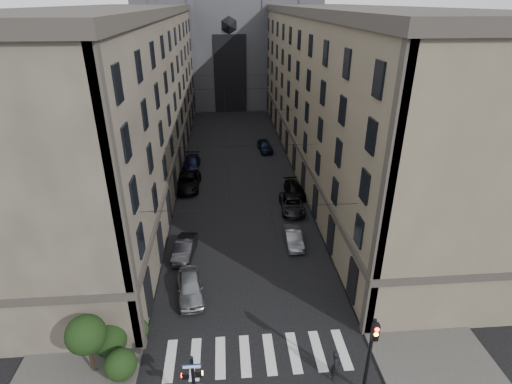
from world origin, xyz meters
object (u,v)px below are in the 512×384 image
object	(u,v)px
car_right_near	(293,238)
car_right_midfar	(295,190)
traffic_light_right	(371,349)
car_left_near	(190,287)
gothic_tower	(227,10)
car_right_far	(265,146)
car_right_midnear	(292,204)
car_left_midfar	(188,182)
car_left_midnear	(185,248)
pedestrian	(336,365)
pedestrian_signal_left	(193,382)
car_left_far	(191,163)

from	to	relation	value
car_right_near	car_right_midfar	xyz separation A→B (m)	(1.83, 9.79, -0.01)
traffic_light_right	car_left_near	xyz separation A→B (m)	(-9.97, 8.86, -2.51)
gothic_tower	car_right_far	distance (m)	38.01
car_left_near	car_right_far	size ratio (longest dim) A/B	1.03
traffic_light_right	car_right_midnear	bearing A→B (deg)	91.29
car_left_midfar	car_right_midnear	size ratio (longest dim) A/B	1.12
car_left_midnear	car_right_far	bearing A→B (deg)	77.12
car_right_far	car_right_midfar	bearing A→B (deg)	-88.10
car_right_midnear	car_left_near	bearing A→B (deg)	-124.98
car_left_near	car_right_midfar	xyz separation A→B (m)	(10.40, 15.96, -0.14)
car_left_midnear	pedestrian	xyz separation A→B (m)	(9.43, -12.95, 0.28)
car_right_midnear	car_right_midfar	size ratio (longest dim) A/B	1.14
car_left_midnear	car_right_far	xyz separation A→B (m)	(9.39, 25.29, 0.05)
gothic_tower	pedestrian	distance (m)	74.02
car_right_midfar	pedestrian	world-z (taller)	pedestrian
traffic_light_right	car_right_midnear	world-z (taller)	traffic_light_right
traffic_light_right	car_right_near	distance (m)	15.32
car_left_near	car_right_near	world-z (taller)	car_left_near
car_left_near	car_right_midnear	size ratio (longest dim) A/B	0.91
pedestrian_signal_left	car_left_midnear	xyz separation A→B (m)	(-1.67, 14.45, -1.62)
traffic_light_right	car_right_near	xyz separation A→B (m)	(-1.40, 15.03, -2.64)
pedestrian_signal_left	car_left_midfar	distance (m)	28.03
car_left_midfar	car_right_far	world-z (taller)	car_left_midfar
car_left_midnear	gothic_tower	bearing A→B (deg)	92.47
car_left_near	car_right_far	world-z (taller)	car_left_near
traffic_light_right	pedestrian	bearing A→B (deg)	141.60
car_left_midfar	car_right_midfar	bearing A→B (deg)	-9.99
car_right_near	pedestrian	bearing A→B (deg)	-89.29
gothic_tower	car_right_near	size ratio (longest dim) A/B	14.66
car_left_near	car_right_midnear	xyz separation A→B (m)	(9.49, 12.45, -0.08)
car_left_far	car_right_midnear	distance (m)	16.44
pedestrian_signal_left	gothic_tower	bearing A→B (deg)	87.26
pedestrian_signal_left	car_right_midfar	distance (m)	27.04
car_left_near	car_left_midnear	xyz separation A→B (m)	(-0.82, 5.17, -0.08)
gothic_tower	car_right_midnear	size ratio (longest dim) A/B	11.57
car_right_near	car_right_midnear	distance (m)	6.34
car_right_midnear	pedestrian	bearing A→B (deg)	-90.15
car_left_far	pedestrian	distance (m)	33.99
pedestrian_signal_left	car_left_far	bearing A→B (deg)	93.97
car_left_midfar	car_right_far	distance (m)	15.55
gothic_tower	car_right_far	world-z (taller)	gothic_tower
car_right_midfar	pedestrian_signal_left	bearing A→B (deg)	-116.49
car_left_near	car_right_midfar	world-z (taller)	car_left_near
traffic_light_right	pedestrian	distance (m)	2.88
car_left_near	pedestrian_signal_left	bearing A→B (deg)	-91.58
car_left_near	car_left_far	xyz separation A→B (m)	(-1.50, 24.67, -0.05)
traffic_light_right	car_left_near	distance (m)	13.57
car_left_midnear	car_left_midfar	world-z (taller)	car_left_midfar
pedestrian_signal_left	car_right_midfar	size ratio (longest dim) A/B	0.91
car_left_near	car_right_near	xyz separation A→B (m)	(8.57, 6.17, -0.13)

